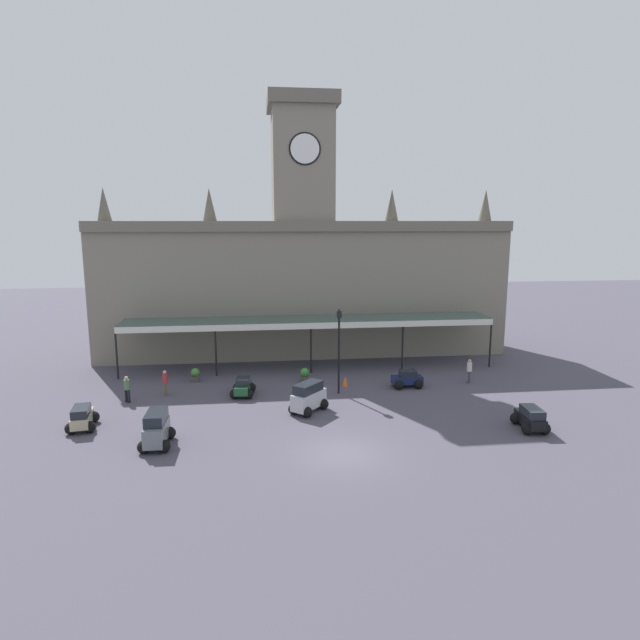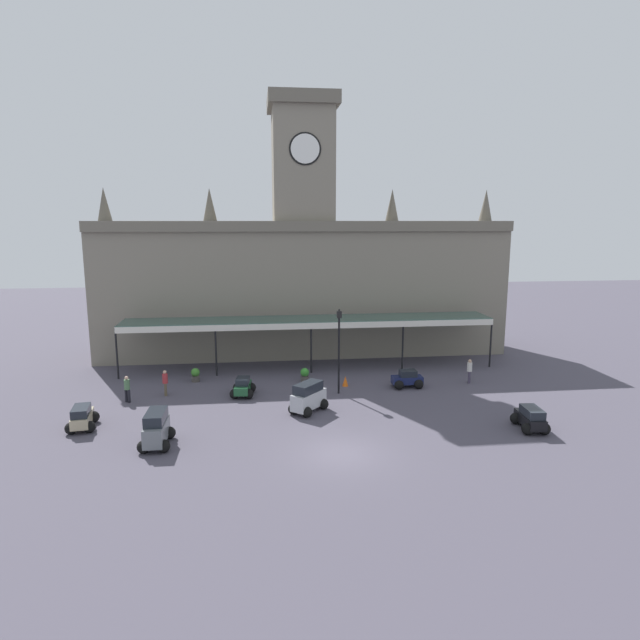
{
  "view_description": "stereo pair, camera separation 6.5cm",
  "coord_description": "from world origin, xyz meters",
  "px_view_note": "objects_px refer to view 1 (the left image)",
  "views": [
    {
      "loc": [
        -3.96,
        -24.34,
        11.11
      ],
      "look_at": [
        0.0,
        8.75,
        4.98
      ],
      "focal_mm": 30.5,
      "sensor_mm": 36.0,
      "label": 1
    },
    {
      "loc": [
        -3.89,
        -24.35,
        11.11
      ],
      "look_at": [
        0.0,
        8.75,
        4.98
      ],
      "focal_mm": 30.5,
      "sensor_mm": 36.0,
      "label": 2
    }
  ],
  "objects_px": {
    "car_grey_van": "(157,430)",
    "planter_near_kerb": "(195,375)",
    "traffic_cone": "(345,381)",
    "pedestrian_beside_cars": "(127,388)",
    "planter_by_canopy": "(305,375)",
    "pedestrian_near_entrance": "(469,370)",
    "pedestrian_crossing_forecourt": "(165,382)",
    "victorian_lamppost": "(339,342)",
    "car_silver_van": "(309,399)",
    "car_navy_sedan": "(407,380)",
    "car_black_estate": "(530,419)",
    "car_beige_estate": "(82,419)",
    "car_green_sedan": "(243,388)"
  },
  "relations": [
    {
      "from": "car_silver_van",
      "to": "pedestrian_beside_cars",
      "type": "relative_size",
      "value": 1.53
    },
    {
      "from": "planter_by_canopy",
      "to": "planter_near_kerb",
      "type": "height_order",
      "value": "same"
    },
    {
      "from": "pedestrian_near_entrance",
      "to": "victorian_lamppost",
      "type": "height_order",
      "value": "victorian_lamppost"
    },
    {
      "from": "traffic_cone",
      "to": "pedestrian_beside_cars",
      "type": "bearing_deg",
      "value": -172.99
    },
    {
      "from": "victorian_lamppost",
      "to": "planter_near_kerb",
      "type": "height_order",
      "value": "victorian_lamppost"
    },
    {
      "from": "car_silver_van",
      "to": "pedestrian_crossing_forecourt",
      "type": "bearing_deg",
      "value": 155.19
    },
    {
      "from": "car_silver_van",
      "to": "victorian_lamppost",
      "type": "bearing_deg",
      "value": 54.53
    },
    {
      "from": "planter_near_kerb",
      "to": "car_navy_sedan",
      "type": "bearing_deg",
      "value": -11.85
    },
    {
      "from": "planter_near_kerb",
      "to": "victorian_lamppost",
      "type": "bearing_deg",
      "value": -21.58
    },
    {
      "from": "car_grey_van",
      "to": "car_beige_estate",
      "type": "height_order",
      "value": "car_grey_van"
    },
    {
      "from": "car_beige_estate",
      "to": "planter_near_kerb",
      "type": "bearing_deg",
      "value": 57.64
    },
    {
      "from": "pedestrian_beside_cars",
      "to": "victorian_lamppost",
      "type": "distance_m",
      "value": 13.49
    },
    {
      "from": "car_grey_van",
      "to": "planter_near_kerb",
      "type": "bearing_deg",
      "value": 86.12
    },
    {
      "from": "car_navy_sedan",
      "to": "victorian_lamppost",
      "type": "xyz_separation_m",
      "value": [
        -4.79,
        -0.76,
        2.92
      ]
    },
    {
      "from": "traffic_cone",
      "to": "planter_near_kerb",
      "type": "relative_size",
      "value": 0.73
    },
    {
      "from": "car_green_sedan",
      "to": "victorian_lamppost",
      "type": "relative_size",
      "value": 0.38
    },
    {
      "from": "car_silver_van",
      "to": "car_black_estate",
      "type": "bearing_deg",
      "value": -19.63
    },
    {
      "from": "car_navy_sedan",
      "to": "planter_by_canopy",
      "type": "bearing_deg",
      "value": 162.45
    },
    {
      "from": "car_silver_van",
      "to": "victorian_lamppost",
      "type": "height_order",
      "value": "victorian_lamppost"
    },
    {
      "from": "car_silver_van",
      "to": "pedestrian_near_entrance",
      "type": "height_order",
      "value": "car_silver_van"
    },
    {
      "from": "car_grey_van",
      "to": "car_silver_van",
      "type": "bearing_deg",
      "value": 26.49
    },
    {
      "from": "pedestrian_crossing_forecourt",
      "to": "pedestrian_beside_cars",
      "type": "distance_m",
      "value": 2.38
    },
    {
      "from": "car_silver_van",
      "to": "planter_by_canopy",
      "type": "distance_m",
      "value": 6.12
    },
    {
      "from": "car_navy_sedan",
      "to": "car_grey_van",
      "type": "xyz_separation_m",
      "value": [
        -15.07,
        -7.96,
        0.3
      ]
    },
    {
      "from": "pedestrian_crossing_forecourt",
      "to": "car_silver_van",
      "type": "bearing_deg",
      "value": -24.81
    },
    {
      "from": "car_grey_van",
      "to": "planter_near_kerb",
      "type": "relative_size",
      "value": 2.51
    },
    {
      "from": "planter_near_kerb",
      "to": "car_grey_van",
      "type": "bearing_deg",
      "value": -93.88
    },
    {
      "from": "car_navy_sedan",
      "to": "car_silver_van",
      "type": "xyz_separation_m",
      "value": [
        -7.07,
        -3.97,
        0.3
      ]
    },
    {
      "from": "planter_by_canopy",
      "to": "traffic_cone",
      "type": "bearing_deg",
      "value": -27.51
    },
    {
      "from": "car_black_estate",
      "to": "pedestrian_near_entrance",
      "type": "relative_size",
      "value": 1.38
    },
    {
      "from": "car_green_sedan",
      "to": "pedestrian_near_entrance",
      "type": "bearing_deg",
      "value": 3.63
    },
    {
      "from": "car_navy_sedan",
      "to": "pedestrian_crossing_forecourt",
      "type": "relative_size",
      "value": 1.23
    },
    {
      "from": "victorian_lamppost",
      "to": "pedestrian_crossing_forecourt",
      "type": "bearing_deg",
      "value": 175.49
    },
    {
      "from": "victorian_lamppost",
      "to": "pedestrian_beside_cars",
      "type": "bearing_deg",
      "value": -179.16
    },
    {
      "from": "car_black_estate",
      "to": "car_beige_estate",
      "type": "bearing_deg",
      "value": 172.93
    },
    {
      "from": "car_beige_estate",
      "to": "pedestrian_crossing_forecourt",
      "type": "height_order",
      "value": "pedestrian_crossing_forecourt"
    },
    {
      "from": "car_silver_van",
      "to": "car_green_sedan",
      "type": "xyz_separation_m",
      "value": [
        -3.89,
        3.49,
        -0.3
      ]
    },
    {
      "from": "car_black_estate",
      "to": "car_navy_sedan",
      "type": "bearing_deg",
      "value": 119.19
    },
    {
      "from": "car_black_estate",
      "to": "pedestrian_near_entrance",
      "type": "xyz_separation_m",
      "value": [
        0.03,
        8.62,
        0.34
      ]
    },
    {
      "from": "pedestrian_beside_cars",
      "to": "car_green_sedan",
      "type": "bearing_deg",
      "value": 3.89
    },
    {
      "from": "car_green_sedan",
      "to": "pedestrian_beside_cars",
      "type": "height_order",
      "value": "pedestrian_beside_cars"
    },
    {
      "from": "car_silver_van",
      "to": "traffic_cone",
      "type": "bearing_deg",
      "value": 57.83
    },
    {
      "from": "car_silver_van",
      "to": "car_grey_van",
      "type": "bearing_deg",
      "value": -153.51
    },
    {
      "from": "pedestrian_beside_cars",
      "to": "traffic_cone",
      "type": "relative_size",
      "value": 2.38
    },
    {
      "from": "victorian_lamppost",
      "to": "planter_near_kerb",
      "type": "relative_size",
      "value": 5.81
    },
    {
      "from": "planter_by_canopy",
      "to": "pedestrian_near_entrance",
      "type": "bearing_deg",
      "value": -8.18
    },
    {
      "from": "pedestrian_beside_cars",
      "to": "car_navy_sedan",
      "type": "bearing_deg",
      "value": 3.04
    },
    {
      "from": "car_grey_van",
      "to": "planter_by_canopy",
      "type": "xyz_separation_m",
      "value": [
        8.32,
        10.09,
        -0.32
      ]
    },
    {
      "from": "car_green_sedan",
      "to": "pedestrian_crossing_forecourt",
      "type": "relative_size",
      "value": 1.28
    },
    {
      "from": "car_grey_van",
      "to": "planter_near_kerb",
      "type": "xyz_separation_m",
      "value": [
        0.74,
        10.96,
        -0.32
      ]
    }
  ]
}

